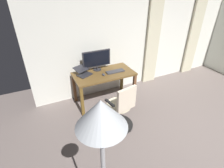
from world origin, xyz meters
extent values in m
cube|color=silver|center=(0.00, -2.79, 1.30)|extent=(5.34, 0.10, 2.60)
cube|color=#BFB99C|center=(-1.75, -2.68, 1.21)|extent=(0.38, 0.06, 2.43)
cube|color=#BFB99C|center=(-0.31, -2.68, 1.21)|extent=(0.37, 0.06, 2.43)
cube|color=brown|center=(1.20, -2.30, 0.71)|extent=(1.29, 0.67, 0.04)
cube|color=brown|center=(0.59, -2.01, 0.34)|extent=(0.06, 0.06, 0.69)
cube|color=brown|center=(1.80, -2.01, 0.34)|extent=(0.06, 0.06, 0.69)
cube|color=brown|center=(0.59, -2.60, 0.34)|extent=(0.06, 0.06, 0.69)
cube|color=brown|center=(1.80, -2.60, 0.34)|extent=(0.06, 0.06, 0.69)
cylinder|color=black|center=(1.29, -1.42, 0.04)|extent=(0.56, 0.56, 0.02)
sphere|color=black|center=(1.03, -1.47, 0.03)|extent=(0.05, 0.05, 0.05)
sphere|color=black|center=(1.26, -1.68, 0.03)|extent=(0.05, 0.05, 0.05)
sphere|color=black|center=(1.52, -1.53, 0.03)|extent=(0.05, 0.05, 0.05)
sphere|color=black|center=(1.46, -1.24, 0.03)|extent=(0.05, 0.05, 0.05)
sphere|color=black|center=(1.16, -1.20, 0.03)|extent=(0.05, 0.05, 0.05)
cylinder|color=black|center=(1.29, -1.42, 0.26)|extent=(0.06, 0.06, 0.44)
cylinder|color=beige|center=(1.29, -1.42, 0.50)|extent=(0.52, 0.52, 0.05)
cube|color=beige|center=(1.25, -1.23, 0.74)|extent=(0.38, 0.12, 0.42)
cube|color=black|center=(1.48, -1.39, 0.64)|extent=(0.09, 0.24, 0.03)
cube|color=black|center=(1.09, -1.46, 0.64)|extent=(0.09, 0.24, 0.03)
cylinder|color=#232328|center=(1.27, -2.52, 0.73)|extent=(0.18, 0.18, 0.01)
cylinder|color=#232328|center=(1.27, -2.52, 0.78)|extent=(0.04, 0.04, 0.07)
cube|color=#232328|center=(1.27, -2.52, 0.99)|extent=(0.62, 0.03, 0.36)
cube|color=black|center=(1.27, -2.50, 0.99)|extent=(0.57, 0.01, 0.31)
cube|color=#333338|center=(0.95, -2.25, 0.74)|extent=(0.40, 0.14, 0.02)
cube|color=#232328|center=(1.60, -2.38, 0.74)|extent=(0.34, 0.31, 0.02)
cube|color=#232328|center=(1.64, -2.48, 0.85)|extent=(0.34, 0.30, 0.08)
ellipsoid|color=#333338|center=(1.25, -2.21, 0.74)|extent=(0.06, 0.10, 0.04)
cone|color=#B7BCC1|center=(2.22, 0.12, 1.81)|extent=(0.29, 0.29, 0.17)
camera|label=1|loc=(2.47, 0.77, 2.39)|focal=27.76mm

